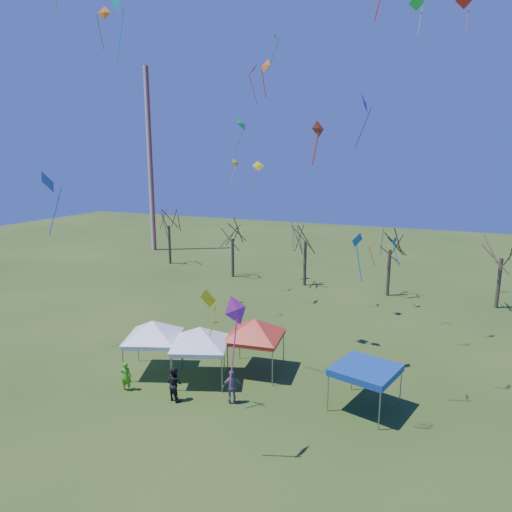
{
  "coord_description": "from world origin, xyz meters",
  "views": [
    {
      "loc": [
        11.02,
        -19.57,
        12.82
      ],
      "look_at": [
        1.33,
        3.0,
        7.59
      ],
      "focal_mm": 32.0,
      "sensor_mm": 36.0,
      "label": 1
    }
  ],
  "objects": [
    {
      "name": "tent_white_mid",
      "position": [
        -1.81,
        2.06,
        3.08
      ],
      "size": [
        4.06,
        4.06,
        3.82
      ],
      "rotation": [
        0.0,
        0.0,
        0.36
      ],
      "color": "gray",
      "rests_on": "ground"
    },
    {
      "name": "person_dark",
      "position": [
        -1.95,
        -0.53,
        0.95
      ],
      "size": [
        1.08,
        0.93,
        1.9
      ],
      "primitive_type": "imported",
      "rotation": [
        0.0,
        0.0,
        2.88
      ],
      "color": "black",
      "rests_on": "ground"
    },
    {
      "name": "kite_5",
      "position": [
        3.29,
        -3.6,
        6.73
      ],
      "size": [
        0.97,
        1.4,
        4.13
      ],
      "rotation": [
        0.0,
        0.0,
        1.28
      ],
      "color": "#D22E99",
      "rests_on": "ground"
    },
    {
      "name": "kite_26",
      "position": [
        -2.58,
        15.84,
        22.1
      ],
      "size": [
        0.93,
        1.1,
        3.05
      ],
      "rotation": [
        0.0,
        0.0,
        1.72
      ],
      "color": "green",
      "rests_on": "ground"
    },
    {
      "name": "tent_red",
      "position": [
        0.68,
        4.35,
        3.17
      ],
      "size": [
        4.42,
        4.42,
        3.92
      ],
      "rotation": [
        0.0,
        0.0,
        0.12
      ],
      "color": "gray",
      "rests_on": "ground"
    },
    {
      "name": "tree_4",
      "position": [
        15.36,
        24.0,
        6.06
      ],
      "size": [
        3.58,
        3.58,
        7.89
      ],
      "color": "#3D2D21",
      "rests_on": "ground"
    },
    {
      "name": "kite_13",
      "position": [
        -7.85,
        19.49,
        12.47
      ],
      "size": [
        0.79,
        1.04,
        2.39
      ],
      "rotation": [
        0.0,
        0.0,
        1.33
      ],
      "color": "yellow",
      "rests_on": "ground"
    },
    {
      "name": "kite_27",
      "position": [
        6.96,
        2.7,
        15.32
      ],
      "size": [
        0.66,
        1.02,
        2.48
      ],
      "rotation": [
        0.0,
        0.0,
        1.64
      ],
      "color": "purple",
      "rests_on": "ground"
    },
    {
      "name": "person_green",
      "position": [
        -5.07,
        -0.68,
        0.84
      ],
      "size": [
        0.69,
        0.54,
        1.68
      ],
      "primitive_type": "imported",
      "rotation": [
        0.0,
        0.0,
        3.39
      ],
      "color": "#46AF1C",
      "rests_on": "ground"
    },
    {
      "name": "tree_0",
      "position": [
        -20.85,
        27.38,
        6.49
      ],
      "size": [
        3.83,
        3.83,
        8.44
      ],
      "color": "#3D2D21",
      "rests_on": "ground"
    },
    {
      "name": "person_grey",
      "position": [
        1.04,
        0.43,
        0.93
      ],
      "size": [
        1.14,
        1.02,
        1.86
      ],
      "primitive_type": "imported",
      "rotation": [
        0.0,
        0.0,
        3.79
      ],
      "color": "slate",
      "rests_on": "ground"
    },
    {
      "name": "radio_mast",
      "position": [
        -28.0,
        34.0,
        12.5
      ],
      "size": [
        0.7,
        0.7,
        25.0
      ],
      "primitive_type": "cylinder",
      "color": "silver",
      "rests_on": "ground"
    },
    {
      "name": "kite_6",
      "position": [
        10.63,
        22.36,
        24.89
      ],
      "size": [
        1.35,
        0.71,
        3.11
      ],
      "rotation": [
        0.0,
        0.0,
        3.11
      ],
      "color": "red",
      "rests_on": "ground"
    },
    {
      "name": "tent_white_west",
      "position": [
        -4.95,
        1.84,
        3.09
      ],
      "size": [
        4.07,
        4.07,
        3.83
      ],
      "rotation": [
        0.0,
        0.0,
        0.36
      ],
      "color": "gray",
      "rests_on": "ground"
    },
    {
      "name": "kite_24",
      "position": [
        -0.89,
        7.7,
        18.2
      ],
      "size": [
        0.99,
        1.15,
        2.47
      ],
      "rotation": [
        0.0,
        0.0,
        5.1
      ],
      "color": "#DE3178",
      "rests_on": "ground"
    },
    {
      "name": "kite_9",
      "position": [
        5.73,
        -0.79,
        13.99
      ],
      "size": [
        0.52,
        0.7,
        1.8
      ],
      "rotation": [
        0.0,
        0.0,
        1.05
      ],
      "color": "red",
      "rests_on": "ground"
    },
    {
      "name": "kite_3",
      "position": [
        6.92,
        24.31,
        25.69
      ],
      "size": [
        1.37,
        0.83,
        3.28
      ],
      "rotation": [
        0.0,
        0.0,
        2.97
      ],
      "color": "green",
      "rests_on": "ground"
    },
    {
      "name": "kite_8",
      "position": [
        -9.38,
        5.76,
        22.56
      ],
      "size": [
        1.5,
        1.14,
        4.6
      ],
      "rotation": [
        0.0,
        0.0,
        2.57
      ],
      "color": "#0DC9C0",
      "rests_on": "ground"
    },
    {
      "name": "kite_17",
      "position": [
        6.07,
        7.0,
        8.13
      ],
      "size": [
        0.83,
        1.06,
        3.0
      ],
      "rotation": [
        0.0,
        0.0,
        4.24
      ],
      "color": "blue",
      "rests_on": "ground"
    },
    {
      "name": "tree_1",
      "position": [
        -10.77,
        24.65,
        5.79
      ],
      "size": [
        3.42,
        3.42,
        7.54
      ],
      "color": "#3D2D21",
      "rests_on": "ground"
    },
    {
      "name": "kite_19",
      "position": [
        5.36,
        17.6,
        5.94
      ],
      "size": [
        0.66,
        0.88,
        2.15
      ],
      "rotation": [
        0.0,
        0.0,
        4.83
      ],
      "color": "red",
      "rests_on": "ground"
    },
    {
      "name": "kite_11",
      "position": [
        -5.53,
        15.93,
        15.68
      ],
      "size": [
        0.93,
        1.43,
        3.0
      ],
      "rotation": [
        0.0,
        0.0,
        1.52
      ],
      "color": "green",
      "rests_on": "ground"
    },
    {
      "name": "kite_1",
      "position": [
        0.2,
        -0.4,
        5.97
      ],
      "size": [
        1.11,
        0.6,
        2.44
      ],
      "rotation": [
        0.0,
        0.0,
        2.94
      ],
      "color": "gold",
      "rests_on": "ground"
    },
    {
      "name": "tent_blue",
      "position": [
        7.65,
        2.64,
        2.16
      ],
      "size": [
        3.63,
        3.63,
        2.35
      ],
      "rotation": [
        0.0,
        0.0,
        -0.25
      ],
      "color": "gray",
      "rests_on": "ground"
    },
    {
      "name": "tree_3",
      "position": [
        6.03,
        24.04,
        6.08
      ],
      "size": [
        3.59,
        3.59,
        7.91
      ],
      "color": "#3D2D21",
      "rests_on": "ground"
    },
    {
      "name": "kite_22",
      "position": [
        6.78,
        20.36,
        5.88
      ],
      "size": [
        0.8,
        0.95,
        2.7
      ],
      "rotation": [
        0.0,
        0.0,
        4.31
      ],
      "color": "blue",
      "rests_on": "ground"
    },
    {
      "name": "tree_2",
      "position": [
        -2.37,
        24.38,
        6.29
      ],
      "size": [
        3.71,
        3.71,
        8.18
      ],
      "color": "#3D2D21",
      "rests_on": "ground"
    },
    {
      "name": "kite_14",
      "position": [
        -13.39,
        2.81,
        11.35
      ],
      "size": [
        1.75,
        1.32,
        4.19
      ],
      "rotation": [
        0.0,
        0.0,
        2.86
      ],
      "color": "blue",
      "rests_on": "ground"
    },
    {
      "name": "kite_18",
      "position": [
        0.01,
        7.51,
        18.3
      ],
      "size": [
        0.93,
        0.75,
        2.22
      ],
      "rotation": [
        0.0,
        0.0,
        5.76
      ],
      "color": "#EF5B0C",
      "rests_on": "ground"
    },
    {
      "name": "kite_2",
      "position": [
        -7.55,
        24.28,
        12.13
      ],
      "size": [
        1.52,
        1.39,
        3.11
      ],
      "rotation": [
        0.0,
        0.0,
        0.58
      ],
      "color": "gold",
      "rests_on": "ground"
    },
    {
      "name": "kite_7",
      "position": [
        -15.06,
        11.2,
        23.91
      ],
      "size": [
        1.13,
        0.88,
        3.15
      ],
      "rotation": [
        0.0,
        0.0,
        0.26
      ],
      "color": "orange",
      "rests_on": "ground"
    },
    {
      "name": "ground",
      "position": [
        0.0,
        0.0,
        0.0
      ],
      "size": [
        140.0,
        140.0,
        0.0
      ],
      "primitive_type": "plane",
      "color": "#2B4516",
      "rests_on": "ground"
    }
  ]
}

